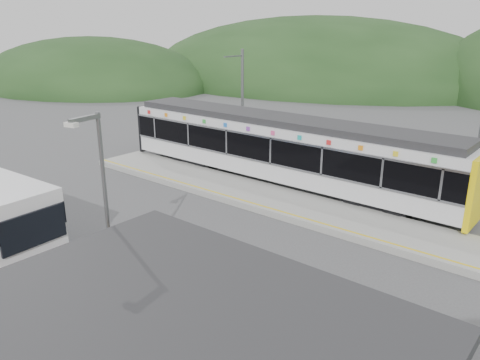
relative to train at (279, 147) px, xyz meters
The scene contains 8 objects.
ground 6.74m from the train, 69.32° to the right, with size 120.00×120.00×0.00m, color #4C4C4F.
hills 8.73m from the train, ahead, with size 146.00×149.00×26.00m.
platform 4.01m from the train, 50.00° to the right, with size 26.00×3.20×0.30m, color #9E9E99.
yellow_line 4.92m from the train, 60.48° to the right, with size 26.00×0.10×0.01m, color yellow.
train is the anchor object (origin of this frame).
catenary_mast_west 5.61m from the train, 151.57° to the left, with size 0.18×1.80×7.00m.
catenary_mast_east 9.74m from the train, 15.47° to the left, with size 0.18×1.80×7.00m.
lamp_post 13.85m from the train, 76.65° to the right, with size 0.38×1.10×6.13m.
Camera 1 is at (11.80, -14.44, 8.31)m, focal length 35.00 mm.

